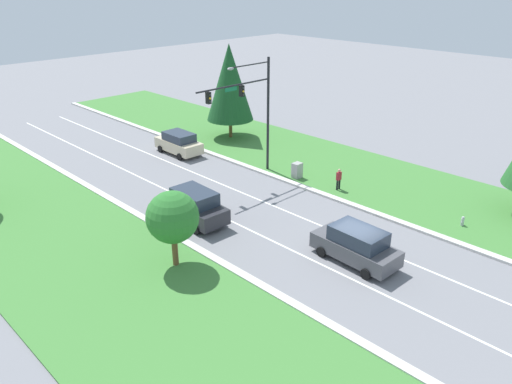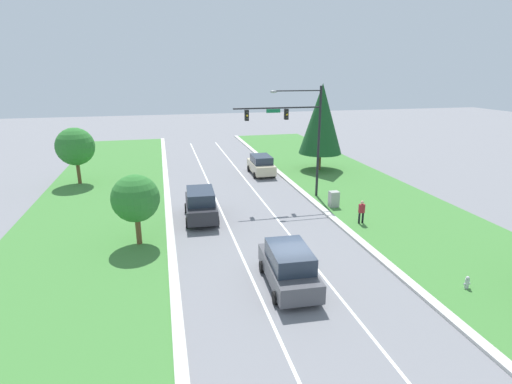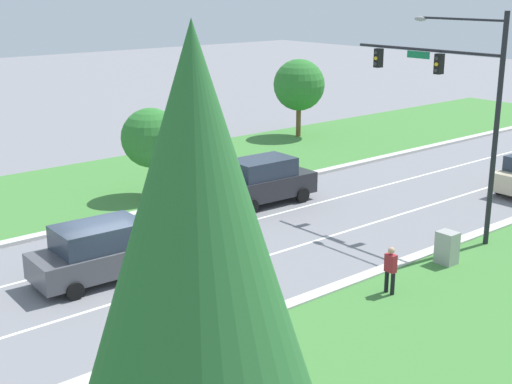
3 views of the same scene
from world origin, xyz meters
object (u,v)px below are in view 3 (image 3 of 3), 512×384
graphite_suv (102,251)px  utility_cabinet (447,249)px  pedestrian (390,269)px  oak_near_left_tree (299,85)px  conifer_far_right_tree (197,267)px  charcoal_suv (263,181)px  oak_far_left_tree (151,138)px  traffic_signal_mast (457,91)px

graphite_suv → utility_cabinet: 12.32m
pedestrian → oak_near_left_tree: oak_near_left_tree is taller
oak_near_left_tree → conifer_far_right_tree: conifer_far_right_tree is taller
oak_near_left_tree → utility_cabinet: bearing=-29.8°
conifer_far_right_tree → utility_cabinet: bearing=111.4°
charcoal_suv → utility_cabinet: (10.12, 0.12, -0.46)m
oak_far_left_tree → charcoal_suv: bearing=40.5°
graphite_suv → pedestrian: size_ratio=2.94×
oak_near_left_tree → conifer_far_right_tree: size_ratio=0.55×
charcoal_suv → conifer_far_right_tree: 22.52m
oak_near_left_tree → conifer_far_right_tree: bearing=-45.7°
charcoal_suv → utility_cabinet: bearing=3.1°
conifer_far_right_tree → pedestrian: bearing=115.8°
oak_far_left_tree → utility_cabinet: bearing=14.2°
traffic_signal_mast → oak_near_left_tree: bearing=154.5°
graphite_suv → pedestrian: (7.28, 6.56, -0.08)m
charcoal_suv → utility_cabinet: size_ratio=3.88×
charcoal_suv → pedestrian: 11.09m
traffic_signal_mast → graphite_suv: 14.79m
utility_cabinet → oak_far_left_tree: 14.82m
oak_near_left_tree → oak_far_left_tree: 16.20m
charcoal_suv → utility_cabinet: 10.13m
pedestrian → utility_cabinet: bearing=-82.7°
conifer_far_right_tree → oak_far_left_tree: bearing=150.1°
pedestrian → oak_near_left_tree: (-20.48, 15.14, 2.57)m
traffic_signal_mast → graphite_suv: size_ratio=1.80×
traffic_signal_mast → oak_near_left_tree: 20.07m
conifer_far_right_tree → graphite_suv: bearing=158.8°
oak_near_left_tree → conifer_far_right_tree: (26.04, -26.67, 2.27)m
utility_cabinet → oak_far_left_tree: bearing=-165.8°
traffic_signal_mast → oak_far_left_tree: traffic_signal_mast is taller
utility_cabinet → oak_near_left_tree: 23.32m
charcoal_suv → utility_cabinet: charcoal_suv is taller
charcoal_suv → oak_near_left_tree: 15.49m
charcoal_suv → conifer_far_right_tree: conifer_far_right_tree is taller
utility_cabinet → oak_far_left_tree: (-14.20, -3.59, 2.29)m
traffic_signal_mast → utility_cabinet: (2.10, -2.92, -5.22)m
traffic_signal_mast → utility_cabinet: traffic_signal_mast is taller
graphite_suv → oak_far_left_tree: bearing=140.4°
graphite_suv → charcoal_suv: (-3.22, 10.09, 0.08)m
utility_cabinet → oak_near_left_tree: bearing=150.2°
graphite_suv → conifer_far_right_tree: size_ratio=0.53×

